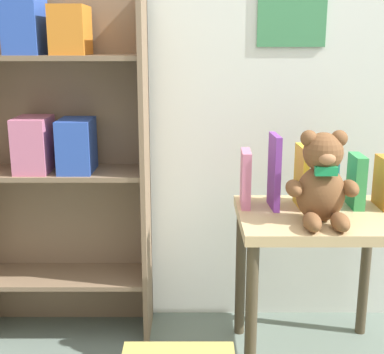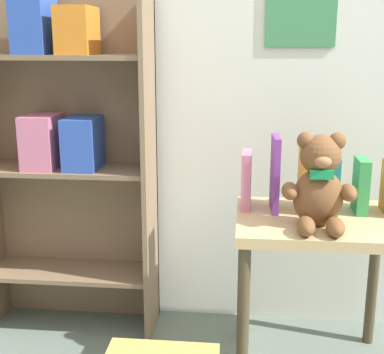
% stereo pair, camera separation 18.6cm
% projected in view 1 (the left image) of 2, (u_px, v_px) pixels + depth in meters
% --- Properties ---
extents(wall_back, '(4.80, 0.07, 2.50)m').
position_uv_depth(wall_back, '(277.00, 13.00, 2.04)').
color(wall_back, silver).
rests_on(wall_back, ground_plane).
extents(bookshelf_side, '(0.68, 0.25, 1.33)m').
position_uv_depth(bookshelf_side, '(57.00, 146.00, 2.02)').
color(bookshelf_side, '#7F664C').
rests_on(bookshelf_side, ground_plane).
extents(display_table, '(0.55, 0.45, 0.57)m').
position_uv_depth(display_table, '(316.00, 240.00, 1.87)').
color(display_table, tan).
rests_on(display_table, ground_plane).
extents(teddy_bear, '(0.23, 0.21, 0.30)m').
position_uv_depth(teddy_bear, '(321.00, 181.00, 1.72)').
color(teddy_bear, brown).
rests_on(teddy_bear, display_table).
extents(book_standing_pink, '(0.04, 0.13, 0.20)m').
position_uv_depth(book_standing_pink, '(245.00, 178.00, 1.91)').
color(book_standing_pink, '#D17093').
rests_on(book_standing_pink, display_table).
extents(book_standing_purple, '(0.03, 0.14, 0.26)m').
position_uv_depth(book_standing_purple, '(274.00, 171.00, 1.88)').
color(book_standing_purple, purple).
rests_on(book_standing_purple, display_table).
extents(book_standing_yellow, '(0.03, 0.14, 0.22)m').
position_uv_depth(book_standing_yellow, '(300.00, 176.00, 1.90)').
color(book_standing_yellow, gold).
rests_on(book_standing_yellow, display_table).
extents(book_standing_teal, '(0.04, 0.14, 0.20)m').
position_uv_depth(book_standing_teal, '(328.00, 180.00, 1.90)').
color(book_standing_teal, teal).
rests_on(book_standing_teal, display_table).
extents(book_standing_green, '(0.04, 0.12, 0.19)m').
position_uv_depth(book_standing_green, '(356.00, 181.00, 1.90)').
color(book_standing_green, '#33934C').
rests_on(book_standing_green, display_table).
extents(book_standing_orange, '(0.04, 0.14, 0.18)m').
position_uv_depth(book_standing_orange, '(383.00, 182.00, 1.89)').
color(book_standing_orange, orange).
rests_on(book_standing_orange, display_table).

